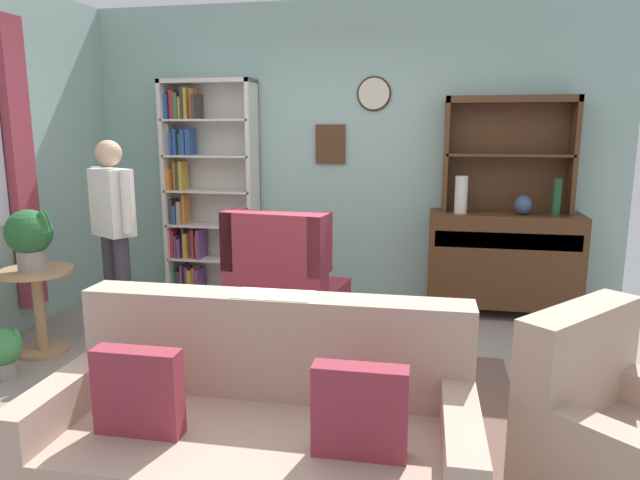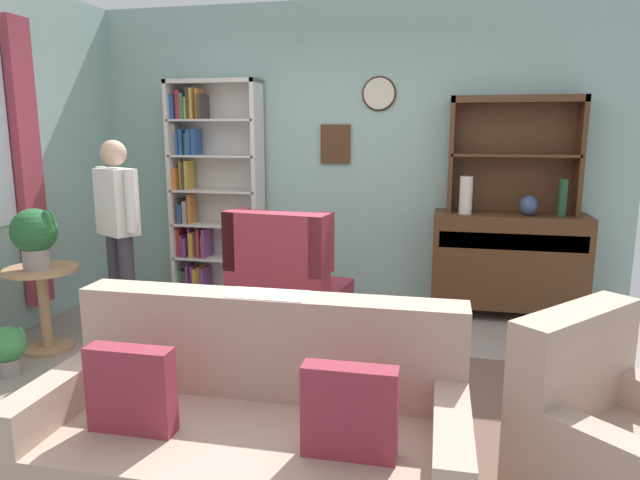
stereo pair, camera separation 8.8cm
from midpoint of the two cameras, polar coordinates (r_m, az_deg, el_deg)
ground_plane at (r=3.75m, az=-1.54°, el=-15.07°), size 5.40×4.60×0.02m
wall_back at (r=5.46m, az=3.92°, el=8.54°), size 5.00×0.09×2.80m
area_rug at (r=3.44m, az=0.57°, el=-17.34°), size 2.27×2.19×0.01m
bookshelf at (r=5.70m, az=-10.58°, el=4.78°), size 0.90×0.30×2.10m
sideboard at (r=5.28m, az=18.79°, el=-1.92°), size 1.30×0.45×0.92m
sideboard_hutch at (r=5.27m, az=19.38°, el=9.56°), size 1.10×0.26×1.00m
vase_tall at (r=5.08m, az=14.90°, el=4.37°), size 0.11×0.11×0.32m
vase_round at (r=5.15m, az=20.65°, el=3.25°), size 0.15×0.15×0.17m
bottle_wine at (r=5.16m, az=23.60°, el=3.88°), size 0.07×0.07×0.32m
couch_floral at (r=2.61m, az=-5.83°, el=-19.63°), size 1.81×0.87×0.90m
armchair_floral at (r=2.85m, az=29.06°, el=-18.79°), size 1.08×1.08×0.88m
wingback_chair at (r=4.44m, az=-2.68°, el=-5.41°), size 0.88×0.89×1.05m
plant_stand at (r=4.71m, az=-25.45°, el=-5.40°), size 0.52×0.52×0.64m
potted_plant_large at (r=4.55m, az=-26.14°, el=0.52°), size 0.32×0.32×0.45m
potted_plant_small at (r=4.41m, az=-28.34°, el=-9.43°), size 0.25×0.25×0.34m
person_reading at (r=4.76m, az=-19.07°, el=1.57°), size 0.49×0.34×1.56m
coffee_table at (r=3.17m, az=0.50°, el=-12.90°), size 0.80×0.50×0.42m
book_stack at (r=3.18m, az=-1.16°, el=-10.87°), size 0.22×0.15×0.08m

